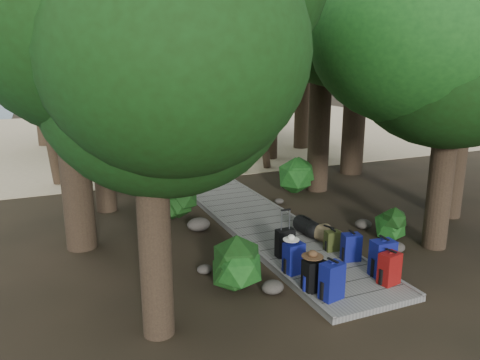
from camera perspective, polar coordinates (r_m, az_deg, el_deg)
name	(u,v)px	position (r m, az deg, el deg)	size (l,w,h in m)	color
ground	(258,223)	(12.60, 2.17, -5.21)	(120.00, 120.00, 0.00)	#2F2317
sand_beach	(138,135)	(27.51, -12.28, 5.37)	(40.00, 22.00, 0.02)	tan
boardwalk	(243,210)	(13.44, 0.35, -3.65)	(2.00, 12.00, 0.12)	slate
backpack_left_a	(332,279)	(8.59, 11.14, -11.77)	(0.40, 0.28, 0.75)	navy
backpack_left_b	(313,274)	(8.81, 8.92, -11.22)	(0.37, 0.26, 0.67)	black
backpack_left_c	(294,257)	(9.42, 6.57, -9.26)	(0.38, 0.27, 0.71)	navy
backpack_right_a	(390,267)	(9.39, 17.77, -10.05)	(0.38, 0.27, 0.68)	maroon
backpack_right_b	(383,256)	(9.66, 17.00, -8.88)	(0.45, 0.31, 0.80)	navy
backpack_right_c	(351,246)	(10.22, 13.40, -7.80)	(0.38, 0.27, 0.64)	navy
backpack_right_d	(332,240)	(10.66, 11.20, -7.15)	(0.32, 0.23, 0.50)	#3D431A
duffel_right_khaki	(328,235)	(11.05, 10.73, -6.65)	(0.38, 0.57, 0.38)	brown
duffel_right_black	(307,226)	(11.50, 8.14, -5.62)	(0.40, 0.64, 0.40)	black
suitcase_on_boardwalk	(285,243)	(10.18, 5.50, -7.64)	(0.39, 0.22, 0.61)	black
lone_suitcase_on_sand	(186,154)	(20.02, -6.65, 3.11)	(0.37, 0.21, 0.58)	black
hat_brown	(313,253)	(8.65, 8.84, -8.84)	(0.40, 0.40, 0.12)	#51351E
hat_white	(291,237)	(9.26, 6.27, -6.94)	(0.32, 0.32, 0.11)	silver
kayak	(97,151)	(22.16, -16.99, 3.39)	(0.79, 3.60, 0.36)	red
sun_lounger	(229,142)	(23.02, -1.30, 4.71)	(0.59, 1.82, 0.59)	silver
tree_right_a	(452,76)	(11.18, 24.46, 11.41)	(4.67, 4.67, 7.79)	black
tree_right_b	(467,50)	(13.71, 25.98, 14.09)	(5.02, 5.02, 8.97)	black
tree_right_c	(323,34)	(15.33, 10.11, 17.12)	(5.78, 5.78, 10.00)	black
tree_right_d	(361,7)	(18.09, 14.53, 19.75)	(6.58, 6.58, 12.06)	black
tree_right_e	(272,56)	(20.19, 3.90, 14.81)	(4.84, 4.84, 8.70)	black
tree_right_f	(304,42)	(22.88, 7.81, 16.29)	(5.59, 5.59, 9.98)	black
tree_left_a	(148,107)	(6.80, -11.13, 8.67)	(4.32, 4.32, 7.19)	black
tree_left_b	(62,27)	(10.83, -20.83, 17.02)	(5.44, 5.44, 9.79)	black
tree_left_c	(96,62)	(13.47, -17.14, 13.53)	(4.79, 4.79, 8.32)	black
tree_back_a	(109,51)	(25.82, -15.65, 14.86)	(5.34, 5.34, 9.24)	black
tree_back_b	(164,55)	(28.06, -9.22, 14.85)	(5.01, 5.01, 8.95)	black
tree_back_c	(230,47)	(27.57, -1.17, 15.95)	(5.46, 5.46, 9.83)	black
tree_back_d	(36,64)	(25.34, -23.61, 12.88)	(4.83, 4.83, 8.05)	black
palm_right_a	(268,81)	(18.59, 3.48, 11.97)	(4.02, 4.02, 6.85)	#11380F
palm_right_b	(242,57)	(24.22, 0.23, 14.74)	(4.48, 4.48, 8.65)	#11380F
palm_right_c	(192,75)	(24.12, -5.91, 12.67)	(4.38, 4.38, 6.97)	#11380F
palm_left_a	(39,72)	(17.00, -23.32, 11.97)	(4.81, 4.81, 7.66)	#11380F
rock_left_a	(273,287)	(9.00, 4.00, -12.88)	(0.43, 0.39, 0.24)	#4C473F
rock_left_b	(205,269)	(9.76, -4.34, -10.79)	(0.32, 0.29, 0.18)	#4C473F
rock_left_c	(199,224)	(12.03, -5.06, -5.41)	(0.59, 0.53, 0.33)	#4C473F
rock_left_d	(146,198)	(14.78, -11.34, -2.14)	(0.30, 0.27, 0.16)	#4C473F
rock_right_a	(396,247)	(11.28, 18.46, -7.78)	(0.43, 0.39, 0.24)	#4C473F
rock_right_b	(363,224)	(12.54, 14.80, -5.21)	(0.44, 0.40, 0.24)	#4C473F
rock_right_c	(279,201)	(14.22, 4.79, -2.59)	(0.29, 0.26, 0.16)	#4C473F
shrub_left_a	(233,270)	(8.83, -0.86, -10.92)	(1.03, 1.03, 0.93)	#144515
shrub_left_b	(178,204)	(12.84, -7.61, -2.96)	(0.93, 0.93, 0.84)	#144515
shrub_left_c	(123,173)	(16.21, -14.02, 0.83)	(1.18, 1.18, 1.06)	#144515
shrub_right_a	(392,224)	(11.91, 18.04, -5.17)	(0.86, 0.86, 0.77)	#144515
shrub_right_b	(293,175)	(15.44, 6.43, 0.59)	(1.23, 1.23, 1.11)	#144515
shrub_right_c	(232,162)	(18.16, -0.95, 2.22)	(0.83, 0.83, 0.75)	#144515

